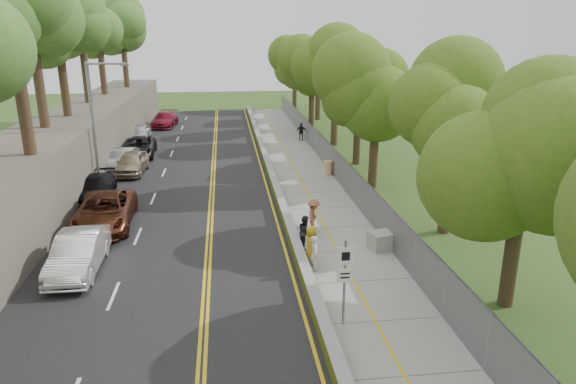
{
  "coord_description": "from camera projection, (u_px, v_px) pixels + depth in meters",
  "views": [
    {
      "loc": [
        -2.73,
        -18.14,
        9.66
      ],
      "look_at": [
        0.5,
        8.0,
        1.4
      ],
      "focal_mm": 32.0,
      "sensor_mm": 36.0,
      "label": 1
    }
  ],
  "objects": [
    {
      "name": "car_4",
      "position": [
        132.0,
        163.0,
        36.18
      ],
      "size": [
        2.07,
        4.63,
        1.55
      ],
      "primitive_type": "imported",
      "rotation": [
        0.0,
        0.0,
        -0.05
      ],
      "color": "tan",
      "rests_on": "road"
    },
    {
      "name": "car_7",
      "position": [
        165.0,
        120.0,
        54.04
      ],
      "size": [
        2.59,
        5.35,
        1.5
      ],
      "primitive_type": "imported",
      "rotation": [
        0.0,
        0.0,
        -0.1
      ],
      "color": "maroon",
      "rests_on": "road"
    },
    {
      "name": "car_8",
      "position": [
        140.0,
        132.0,
        47.82
      ],
      "size": [
        1.67,
        4.0,
        1.36
      ],
      "primitive_type": "imported",
      "rotation": [
        0.0,
        0.0,
        0.02
      ],
      "color": "silver",
      "rests_on": "road"
    },
    {
      "name": "car_1",
      "position": [
        78.0,
        253.0,
        21.33
      ],
      "size": [
        1.73,
        4.89,
        1.61
      ],
      "primitive_type": "imported",
      "rotation": [
        0.0,
        0.0,
        0.01
      ],
      "color": "white",
      "rests_on": "road"
    },
    {
      "name": "rock_embankment",
      "position": [
        55.0,
        158.0,
        32.42
      ],
      "size": [
        5.0,
        66.0,
        4.0
      ],
      "primitive_type": "cube",
      "color": "#595147",
      "rests_on": "ground"
    },
    {
      "name": "jersey_barrier",
      "position": [
        272.0,
        177.0,
        34.53
      ],
      "size": [
        0.42,
        66.0,
        0.6
      ],
      "primitive_type": "cube",
      "color": "#B2D11A",
      "rests_on": "ground"
    },
    {
      "name": "person_far",
      "position": [
        301.0,
        132.0,
        47.13
      ],
      "size": [
        1.0,
        0.55,
        1.62
      ],
      "primitive_type": "imported",
      "rotation": [
        0.0,
        0.0,
        2.97
      ],
      "color": "black",
      "rests_on": "sidewalk"
    },
    {
      "name": "sidewalk",
      "position": [
        305.0,
        180.0,
        34.89
      ],
      "size": [
        4.2,
        66.0,
        0.05
      ],
      "primitive_type": "cube",
      "color": "gray",
      "rests_on": "ground"
    },
    {
      "name": "car_3",
      "position": [
        95.0,
        188.0,
        30.53
      ],
      "size": [
        2.09,
        4.86,
        1.39
      ],
      "primitive_type": "imported",
      "rotation": [
        0.0,
        0.0,
        0.03
      ],
      "color": "black",
      "rests_on": "road"
    },
    {
      "name": "trees_fenceside",
      "position": [
        374.0,
        74.0,
        33.32
      ],
      "size": [
        7.0,
        66.0,
        14.0
      ],
      "primitive_type": null,
      "color": "#51751F",
      "rests_on": "ground"
    },
    {
      "name": "signpost",
      "position": [
        345.0,
        273.0,
        17.07
      ],
      "size": [
        0.62,
        0.09,
        3.1
      ],
      "color": "gray",
      "rests_on": "sidewalk"
    },
    {
      "name": "trees_embankment",
      "position": [
        44.0,
        16.0,
        29.93
      ],
      "size": [
        6.4,
        66.0,
        13.0
      ],
      "primitive_type": null,
      "color": "#548A32",
      "rests_on": "rock_embankment"
    },
    {
      "name": "streetlight",
      "position": [
        96.0,
        118.0,
        31.03
      ],
      "size": [
        2.52,
        0.22,
        8.0
      ],
      "color": "gray",
      "rests_on": "ground"
    },
    {
      "name": "chainlink_fence",
      "position": [
        336.0,
        165.0,
        34.84
      ],
      "size": [
        0.04,
        66.0,
        2.0
      ],
      "primitive_type": "cube",
      "color": "slate",
      "rests_on": "ground"
    },
    {
      "name": "car_5",
      "position": [
        122.0,
        159.0,
        37.34
      ],
      "size": [
        1.93,
        4.55,
        1.46
      ],
      "primitive_type": "imported",
      "rotation": [
        0.0,
        0.0,
        -0.09
      ],
      "color": "#A0A4A8",
      "rests_on": "road"
    },
    {
      "name": "ground",
      "position": [
        300.0,
        286.0,
        20.39
      ],
      "size": [
        140.0,
        140.0,
        0.0
      ],
      "primitive_type": "plane",
      "color": "#33511E",
      "rests_on": "ground"
    },
    {
      "name": "car_6",
      "position": [
        139.0,
        147.0,
        41.16
      ],
      "size": [
        2.69,
        5.46,
        1.49
      ],
      "primitive_type": "imported",
      "rotation": [
        0.0,
        0.0,
        0.04
      ],
      "color": "black",
      "rests_on": "road"
    },
    {
      "name": "painter_0",
      "position": [
        311.0,
        244.0,
        22.09
      ],
      "size": [
        0.79,
        0.96,
        1.7
      ],
      "primitive_type": "imported",
      "rotation": [
        0.0,
        0.0,
        1.91
      ],
      "color": "#BA911E",
      "rests_on": "sidewalk"
    },
    {
      "name": "painter_2",
      "position": [
        305.0,
        232.0,
        23.61
      ],
      "size": [
        0.65,
        0.81,
        1.58
      ],
      "primitive_type": "imported",
      "rotation": [
        0.0,
        0.0,
        1.64
      ],
      "color": "black",
      "rests_on": "sidewalk"
    },
    {
      "name": "painter_1",
      "position": [
        315.0,
        254.0,
        21.17
      ],
      "size": [
        0.45,
        0.63,
        1.63
      ],
      "primitive_type": "imported",
      "rotation": [
        0.0,
        0.0,
        1.47
      ],
      "color": "beige",
      "rests_on": "sidewalk"
    },
    {
      "name": "painter_3",
      "position": [
        314.0,
        216.0,
        25.34
      ],
      "size": [
        0.92,
        1.26,
        1.75
      ],
      "primitive_type": "imported",
      "rotation": [
        0.0,
        0.0,
        1.31
      ],
      "color": "#9F5233",
      "rests_on": "sidewalk"
    },
    {
      "name": "construction_barrel",
      "position": [
        328.0,
        168.0,
        35.88
      ],
      "size": [
        0.6,
        0.6,
        0.98
      ],
      "primitive_type": "cylinder",
      "color": "#E85F0E",
      "rests_on": "sidewalk"
    },
    {
      "name": "concrete_block",
      "position": [
        383.0,
        241.0,
        23.6
      ],
      "size": [
        1.41,
        1.17,
        0.82
      ],
      "primitive_type": "cube",
      "rotation": [
        0.0,
        0.0,
        0.22
      ],
      "color": "gray",
      "rests_on": "sidewalk"
    },
    {
      "name": "road",
      "position": [
        187.0,
        184.0,
        33.96
      ],
      "size": [
        11.2,
        66.0,
        0.04
      ],
      "primitive_type": "cube",
      "color": "black",
      "rests_on": "ground"
    },
    {
      "name": "car_2",
      "position": [
        104.0,
        211.0,
        26.25
      ],
      "size": [
        3.02,
        6.07,
        1.65
      ],
      "primitive_type": "imported",
      "rotation": [
        0.0,
        0.0,
        0.05
      ],
      "color": "#5C2819",
      "rests_on": "road"
    }
  ]
}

